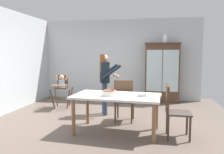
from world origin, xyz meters
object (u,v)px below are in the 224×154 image
at_px(serving_bowl, 142,95).
at_px(dining_chair_right_end, 173,108).
at_px(adult_person, 105,77).
at_px(birthday_cake, 109,93).
at_px(dining_table, 117,99).
at_px(high_chair_with_toddler, 62,85).
at_px(dining_chair_far_side, 124,98).
at_px(ceramic_vase, 165,39).
at_px(china_cabinet, 162,72).

bearing_deg(serving_bowl, dining_chair_right_end, -2.28).
height_order(adult_person, birthday_cake, adult_person).
xyz_separation_m(dining_table, birthday_cake, (-0.12, -0.10, 0.14)).
height_order(adult_person, dining_chair_right_end, adult_person).
relative_size(birthday_cake, dining_chair_right_end, 0.29).
height_order(serving_bowl, dining_chair_right_end, dining_chair_right_end).
relative_size(high_chair_with_toddler, dining_table, 0.54).
distance_m(dining_chair_far_side, dining_chair_right_end, 1.25).
distance_m(ceramic_vase, dining_table, 3.50).
height_order(china_cabinet, dining_chair_far_side, china_cabinet).
bearing_deg(adult_person, dining_chair_right_end, -151.18).
bearing_deg(dining_chair_right_end, dining_table, 85.78).
distance_m(high_chair_with_toddler, dining_chair_far_side, 2.21).
bearing_deg(adult_person, china_cabinet, -60.14).
distance_m(birthday_cake, dining_chair_far_side, 0.84).
xyz_separation_m(high_chair_with_toddler, dining_table, (1.87, -1.75, -0.00)).
bearing_deg(ceramic_vase, dining_table, -109.32).
xyz_separation_m(ceramic_vase, adult_person, (-1.56, -1.80, -1.04)).
xyz_separation_m(dining_table, dining_chair_right_end, (1.05, -0.09, -0.10)).
distance_m(adult_person, dining_chair_right_end, 2.09).
relative_size(china_cabinet, ceramic_vase, 7.02).
xyz_separation_m(china_cabinet, dining_chair_far_side, (-0.94, -2.36, -0.40)).
xyz_separation_m(high_chair_with_toddler, dining_chair_right_end, (2.92, -1.85, -0.10)).
bearing_deg(serving_bowl, china_cabinet, 80.81).
xyz_separation_m(high_chair_with_toddler, adult_person, (1.37, -0.51, 0.31)).
xyz_separation_m(birthday_cake, dining_chair_far_side, (0.19, 0.78, -0.24)).
relative_size(birthday_cake, dining_chair_far_side, 0.29).
relative_size(high_chair_with_toddler, birthday_cake, 3.39).
xyz_separation_m(dining_table, dining_chair_far_side, (0.06, 0.68, -0.10)).
distance_m(high_chair_with_toddler, birthday_cake, 2.55).
height_order(ceramic_vase, dining_table, ceramic_vase).
height_order(ceramic_vase, high_chair_with_toddler, ceramic_vase).
xyz_separation_m(china_cabinet, adult_person, (-1.50, -1.79, 0.02)).
bearing_deg(china_cabinet, dining_table, -108.24).
bearing_deg(serving_bowl, high_chair_with_toddler, 142.38).
xyz_separation_m(china_cabinet, high_chair_with_toddler, (-2.87, -1.28, -0.30)).
bearing_deg(dining_table, adult_person, 111.63).
height_order(high_chair_with_toddler, adult_person, adult_person).
xyz_separation_m(dining_chair_far_side, dining_chair_right_end, (0.99, -0.77, 0.00)).
bearing_deg(birthday_cake, china_cabinet, 70.27).
bearing_deg(birthday_cake, adult_person, 105.39).
distance_m(serving_bowl, dining_chair_right_end, 0.59).
relative_size(ceramic_vase, birthday_cake, 0.96).
relative_size(china_cabinet, birthday_cake, 6.76).
distance_m(ceramic_vase, birthday_cake, 3.57).
bearing_deg(china_cabinet, ceramic_vase, 3.27).
height_order(dining_table, serving_bowl, serving_bowl).
height_order(birthday_cake, dining_chair_right_end, dining_chair_right_end).
relative_size(adult_person, dining_chair_right_end, 1.59).
height_order(high_chair_with_toddler, dining_chair_far_side, dining_chair_far_side).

